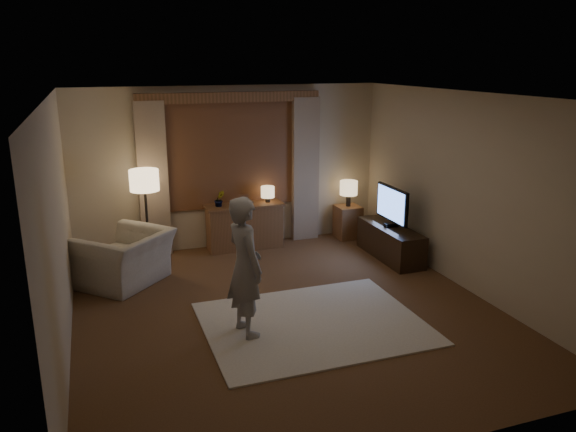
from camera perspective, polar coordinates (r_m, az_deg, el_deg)
name	(u,v)px	position (r m, az deg, el deg)	size (l,w,h in m)	color
room	(274,197)	(7.00, -1.42, 1.98)	(5.04, 5.54, 2.64)	brown
rug	(313,323)	(6.69, 2.55, -10.83)	(2.50, 2.00, 0.02)	white
sideboard	(245,227)	(9.15, -4.43, -1.15)	(1.20, 0.40, 0.70)	brown
picture_frame	(244,201)	(9.03, -4.49, 1.58)	(0.16, 0.02, 0.20)	brown
plant	(219,199)	(8.93, -6.98, 1.68)	(0.17, 0.13, 0.30)	#999999
table_lamp_sideboard	(268,193)	(9.12, -2.08, 2.38)	(0.22, 0.22, 0.30)	black
floor_lamp	(145,186)	(8.41, -14.36, 3.01)	(0.42, 0.42, 1.45)	black
armchair	(125,258)	(8.00, -16.20, -4.16)	(1.12, 0.98, 0.73)	beige
side_table	(348,222)	(9.74, 6.08, -0.59)	(0.40, 0.40, 0.56)	brown
table_lamp_side	(349,189)	(9.59, 6.18, 2.78)	(0.30, 0.30, 0.44)	black
tv_stand	(390,242)	(8.86, 10.35, -2.63)	(0.45, 1.40, 0.50)	black
tv	(392,205)	(8.69, 10.53, 1.10)	(0.21, 0.86, 0.62)	black
person	(245,266)	(6.16, -4.39, -5.14)	(0.57, 0.38, 1.58)	#A7A19A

